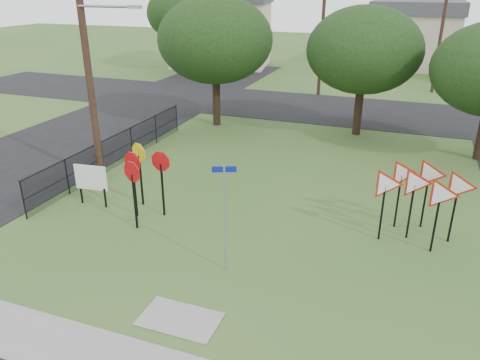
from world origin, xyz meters
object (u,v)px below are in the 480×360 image
stop_sign_cluster (142,169)px  info_board (91,179)px  street_name_sign (225,213)px  yield_sign_cluster (421,186)px

stop_sign_cluster → info_board: size_ratio=1.52×
info_board → stop_sign_cluster: bearing=-1.5°
stop_sign_cluster → info_board: stop_sign_cluster is taller
street_name_sign → yield_sign_cluster: size_ratio=1.01×
yield_sign_cluster → info_board: size_ratio=2.00×
street_name_sign → stop_sign_cluster: bearing=151.6°
yield_sign_cluster → street_name_sign: bearing=-142.4°
stop_sign_cluster → yield_sign_cluster: yield_sign_cluster is taller
street_name_sign → yield_sign_cluster: bearing=37.6°
yield_sign_cluster → stop_sign_cluster: bearing=-169.0°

